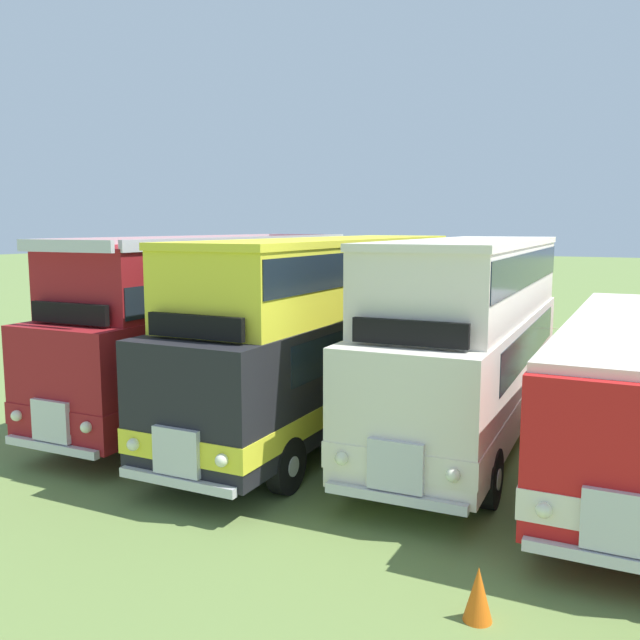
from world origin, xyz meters
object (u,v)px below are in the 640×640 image
bus_third_in_row (470,333)px  bus_first_in_row (219,319)px  cone_mid_row (478,594)px  bus_fourth_in_row (635,381)px  bus_second_in_row (330,323)px

bus_third_in_row → bus_first_in_row: bearing=-179.3°
cone_mid_row → bus_fourth_in_row: bearing=79.2°
bus_third_in_row → bus_fourth_in_row: 3.41m
bus_first_in_row → cone_mid_row: bearing=-37.7°
bus_first_in_row → bus_second_in_row: size_ratio=0.97×
bus_first_in_row → bus_fourth_in_row: 10.01m
bus_first_in_row → cone_mid_row: bus_first_in_row is taller
bus_third_in_row → bus_fourth_in_row: size_ratio=0.90×
bus_second_in_row → bus_third_in_row: same height
bus_fourth_in_row → bus_first_in_row: bearing=-180.0°
bus_first_in_row → bus_third_in_row: (6.66, 0.08, 0.10)m
bus_fourth_in_row → cone_mid_row: size_ratio=16.21×
bus_first_in_row → bus_second_in_row: bus_first_in_row is taller
bus_first_in_row → bus_fourth_in_row: bearing=0.0°
bus_first_in_row → bus_second_in_row: bearing=-2.1°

